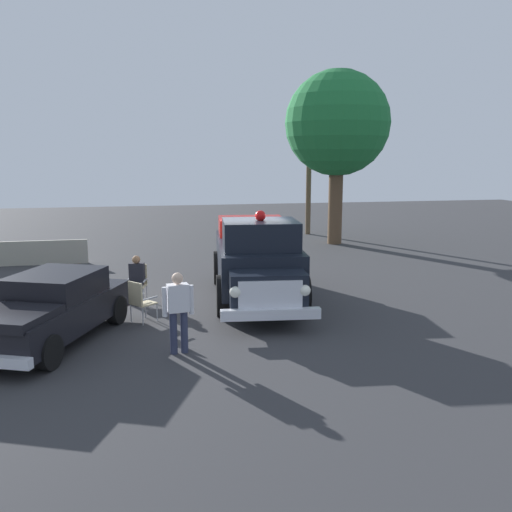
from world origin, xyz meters
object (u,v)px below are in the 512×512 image
classic_hot_rod (49,309)px  lawn_chair_spare (140,299)px  oak_tree_left (337,124)px  utility_pole (309,166)px  vintage_fire_truck (257,257)px  spectator_standing (178,307)px  spectator_seated (136,278)px  lawn_chair_near_truck (138,280)px

classic_hot_rod → lawn_chair_spare: bearing=-151.6°
oak_tree_left → utility_pole: (0.28, -3.23, -1.88)m
classic_hot_rod → utility_pole: bearing=-124.9°
oak_tree_left → vintage_fire_truck: bearing=58.4°
spectator_standing → oak_tree_left: size_ratio=0.22×
lawn_chair_spare → oak_tree_left: bearing=-129.6°
spectator_seated → oak_tree_left: oak_tree_left is taller
lawn_chair_spare → spectator_seated: (0.09, -1.90, 0.11)m
classic_hot_rod → spectator_standing: bearing=155.2°
classic_hot_rod → spectator_seated: 3.43m
lawn_chair_spare → spectator_standing: spectator_standing is taller
vintage_fire_truck → lawn_chair_near_truck: (3.26, -0.46, -0.61)m
vintage_fire_truck → spectator_standing: 4.53m
vintage_fire_truck → spectator_seated: size_ratio=4.77×
utility_pole → vintage_fire_truck: bearing=66.8°
vintage_fire_truck → oak_tree_left: size_ratio=0.80×
spectator_standing → utility_pole: 17.90m
lawn_chair_spare → oak_tree_left: (-8.71, -10.51, 4.76)m
spectator_standing → spectator_seated: bearing=-78.1°
oak_tree_left → classic_hot_rod: bearing=47.4°
spectator_seated → spectator_standing: bearing=101.9°
lawn_chair_near_truck → utility_pole: size_ratio=0.15×
vintage_fire_truck → classic_hot_rod: (5.08, 2.59, -0.45)m
oak_tree_left → utility_pole: oak_tree_left is taller
spectator_standing → vintage_fire_truck: bearing=-122.3°
vintage_fire_truck → oak_tree_left: 11.29m
utility_pole → oak_tree_left: bearing=95.0°
utility_pole → classic_hot_rod: bearing=55.1°
classic_hot_rod → oak_tree_left: 16.32m
spectator_seated → spectator_standing: spectator_standing is taller
classic_hot_rod → oak_tree_left: bearing=-132.6°
lawn_chair_near_truck → utility_pole: 14.74m
vintage_fire_truck → lawn_chair_spare: 3.61m
lawn_chair_spare → utility_pole: utility_pole is taller
spectator_standing → oak_tree_left: (-7.92, -12.76, 4.38)m
vintage_fire_truck → lawn_chair_near_truck: bearing=-8.1°
lawn_chair_near_truck → spectator_standing: 4.38m
lawn_chair_near_truck → oak_tree_left: (-8.77, -8.48, 4.76)m
lawn_chair_near_truck → utility_pole: bearing=-125.9°
spectator_seated → utility_pole: 14.84m
classic_hot_rod → lawn_chair_spare: size_ratio=4.64×
lawn_chair_spare → classic_hot_rod: bearing=28.4°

